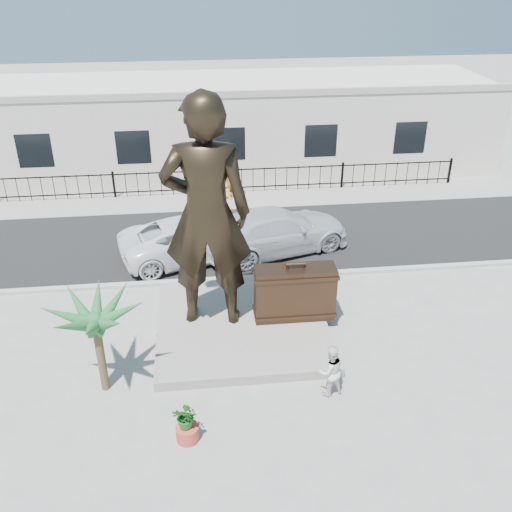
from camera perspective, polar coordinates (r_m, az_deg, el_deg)
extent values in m
plane|color=#9E9991|center=(16.77, 0.79, -10.19)|extent=(100.00, 100.00, 0.00)
cube|color=black|center=(23.52, -1.67, 2.01)|extent=(40.00, 7.00, 0.01)
cube|color=#A5A399|center=(20.43, -0.80, -2.20)|extent=(40.00, 0.25, 0.12)
cube|color=#9E9991|center=(27.14, -2.43, 5.76)|extent=(40.00, 2.50, 0.02)
cube|color=gray|center=(17.83, -1.42, -6.94)|extent=(5.20, 5.20, 0.30)
cube|color=black|center=(27.67, -2.58, 7.52)|extent=(22.00, 0.10, 1.20)
cube|color=silver|center=(31.15, -3.24, 13.02)|extent=(28.00, 7.00, 4.40)
imported|color=black|center=(16.26, -4.99, 4.19)|extent=(2.74, 1.96, 7.04)
cube|color=#332015|center=(17.54, 3.89, -3.68)|extent=(2.46, 0.80, 1.73)
imported|color=white|center=(15.29, 7.43, -11.31)|extent=(0.85, 0.73, 1.51)
imported|color=white|center=(21.72, -6.20, 1.79)|extent=(6.08, 3.97, 1.55)
imported|color=silver|center=(22.03, 1.98, 2.56)|extent=(6.30, 4.04, 1.70)
imported|color=orange|center=(26.84, -2.46, 7.63)|extent=(1.37, 1.22, 1.84)
cylinder|color=#B83F30|center=(14.44, -6.85, -17.17)|extent=(0.56, 0.56, 0.40)
imported|color=#1E5C1D|center=(14.07, -6.98, -15.64)|extent=(0.76, 0.71, 0.67)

